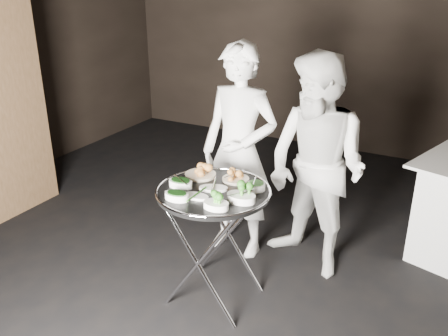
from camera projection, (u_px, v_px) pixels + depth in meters
The scene contains 16 objects.
floor at pixel (204, 293), 3.49m from camera, with size 6.00×7.00×0.05m, color black.
wall_back at pixel (347, 31), 5.79m from camera, with size 6.00×0.05×3.00m, color black.
tray_stand at pixel (214, 241), 3.24m from camera, with size 0.57×0.48×0.83m.
serving_tray at pixel (213, 192), 3.10m from camera, with size 0.76×0.76×0.04m.
potato_plate_a at pixel (200, 171), 3.29m from camera, with size 0.22×0.22×0.08m.
potato_plate_b at pixel (236, 176), 3.23m from camera, with size 0.19×0.19×0.07m.
greens_bowl at pixel (256, 185), 3.09m from camera, with size 0.12×0.12×0.07m.
asparagus_plate_a at pixel (213, 187), 3.09m from camera, with size 0.21×0.17×0.04m.
asparagus_plate_b at pixel (197, 195), 2.99m from camera, with size 0.17×0.09×0.03m.
spinach_bowl_a at pixel (181, 182), 3.13m from camera, with size 0.17×0.11×0.07m.
spinach_bowl_b at pixel (177, 195), 2.95m from camera, with size 0.17×0.11×0.07m.
broccoli_bowl_a at pixel (241, 196), 2.93m from camera, with size 0.19×0.14×0.08m.
broccoli_bowl_b at pixel (216, 204), 2.84m from camera, with size 0.16×0.12×0.07m.
serving_utensils at pixel (220, 180), 3.12m from camera, with size 0.58×0.43×0.01m.
waiter_left at pixel (239, 153), 3.71m from camera, with size 0.63×0.41×1.72m, color white.
waiter_right at pixel (316, 168), 3.47m from camera, with size 0.82×0.64×1.68m, color white.
Camera 1 is at (1.47, -2.48, 2.16)m, focal length 38.00 mm.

